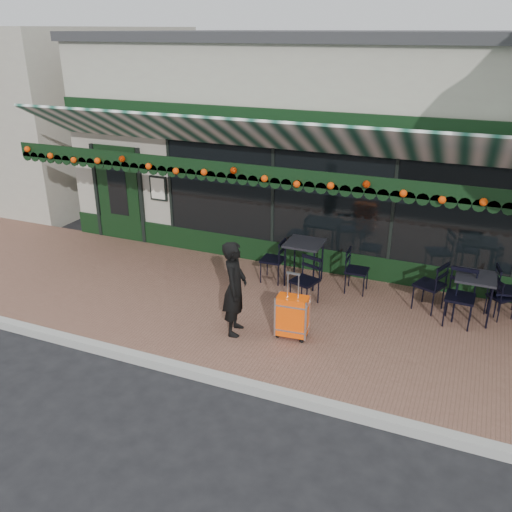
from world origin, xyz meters
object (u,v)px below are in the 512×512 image
at_px(suitcase, 292,316).
at_px(chair_b_right, 357,271).
at_px(woman, 235,288).
at_px(cafe_table_b, 304,246).
at_px(chair_a_extra, 501,297).
at_px(chair_b_front, 305,281).
at_px(chair_b_left, 273,260).
at_px(cafe_table_a, 476,280).
at_px(chair_a_right, 507,291).
at_px(chair_a_front, 460,298).
at_px(chair_a_left, 429,285).

distance_m(suitcase, chair_b_right, 2.11).
bearing_deg(woman, cafe_table_b, -24.48).
height_order(cafe_table_b, chair_a_extra, cafe_table_b).
bearing_deg(chair_b_front, chair_b_left, 159.22).
bearing_deg(cafe_table_a, chair_b_front, -167.87).
relative_size(woman, cafe_table_a, 1.99).
bearing_deg(chair_b_front, chair_a_right, 33.83).
bearing_deg(chair_b_left, cafe_table_b, 103.80).
height_order(woman, chair_a_right, woman).
bearing_deg(chair_a_extra, cafe_table_a, 73.63).
bearing_deg(cafe_table_a, cafe_table_b, 175.53).
bearing_deg(chair_b_left, cafe_table_a, 87.59).
xyz_separation_m(suitcase, chair_b_front, (-0.18, 1.18, 0.06)).
distance_m(chair_a_right, chair_a_extra, 0.19).
bearing_deg(chair_b_left, chair_b_right, 94.77).
height_order(chair_a_right, chair_b_right, chair_a_right).
xyz_separation_m(chair_a_front, chair_b_front, (-2.60, -0.31, -0.04)).
bearing_deg(woman, suitcase, -91.27).
bearing_deg(chair_a_extra, chair_a_right, -72.39).
relative_size(cafe_table_a, chair_a_right, 0.90).
distance_m(chair_b_right, chair_b_front, 1.13).
xyz_separation_m(suitcase, chair_a_right, (3.15, 2.17, 0.07)).
relative_size(chair_b_right, chair_b_front, 0.95).
bearing_deg(cafe_table_b, chair_b_right, 0.58).
relative_size(woman, chair_a_extra, 2.11).
xyz_separation_m(cafe_table_b, chair_a_left, (2.36, -0.19, -0.30)).
height_order(chair_a_right, chair_b_front, chair_a_right).
bearing_deg(chair_a_left, chair_b_left, -68.85).
distance_m(cafe_table_a, chair_b_front, 2.87).
relative_size(cafe_table_a, chair_b_right, 0.95).
xyz_separation_m(cafe_table_a, chair_a_extra, (0.45, 0.23, -0.34)).
bearing_deg(chair_a_extra, suitcase, 79.72).
height_order(cafe_table_b, chair_a_front, chair_a_front).
bearing_deg(chair_a_right, cafe_table_a, 115.79).
xyz_separation_m(chair_b_left, chair_b_front, (0.88, -0.69, 0.00)).
relative_size(chair_a_left, chair_b_left, 1.04).
height_order(cafe_table_a, chair_a_left, chair_a_left).
height_order(chair_a_right, chair_a_front, chair_a_front).
bearing_deg(chair_a_front, chair_a_right, 45.28).
distance_m(suitcase, chair_a_left, 2.64).
relative_size(woman, cafe_table_b, 1.87).
distance_m(chair_a_left, chair_a_right, 1.30).
bearing_deg(chair_b_right, suitcase, 163.09).
bearing_deg(woman, chair_a_right, -73.06).
relative_size(chair_a_front, chair_a_extra, 1.29).
distance_m(chair_a_right, chair_b_right, 2.58).
relative_size(chair_a_front, chair_b_left, 1.09).
xyz_separation_m(cafe_table_b, chair_b_front, (0.29, -0.84, -0.32)).
bearing_deg(chair_a_front, chair_a_extra, 41.38).
bearing_deg(woman, chair_b_left, -9.20).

